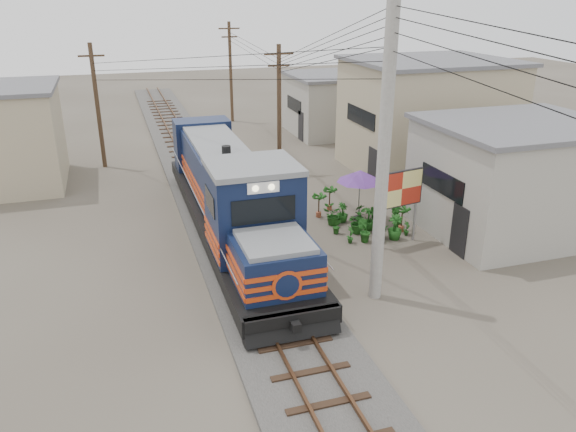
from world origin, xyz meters
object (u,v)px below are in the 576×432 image
object	(u,v)px
locomotive	(231,196)
market_umbrella	(360,176)
billboard	(401,191)
vendor	(380,220)

from	to	relation	value
locomotive	market_umbrella	xyz separation A→B (m)	(5.82, 0.18, 0.24)
billboard	vendor	bearing A→B (deg)	106.86
locomotive	market_umbrella	distance (m)	5.82
locomotive	vendor	world-z (taller)	locomotive
billboard	vendor	distance (m)	1.76
locomotive	market_umbrella	bearing A→B (deg)	1.73
billboard	vendor	xyz separation A→B (m)	(-0.42, 0.80, -1.50)
locomotive	billboard	world-z (taller)	locomotive
locomotive	market_umbrella	world-z (taller)	locomotive
locomotive	vendor	size ratio (longest dim) A/B	10.55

